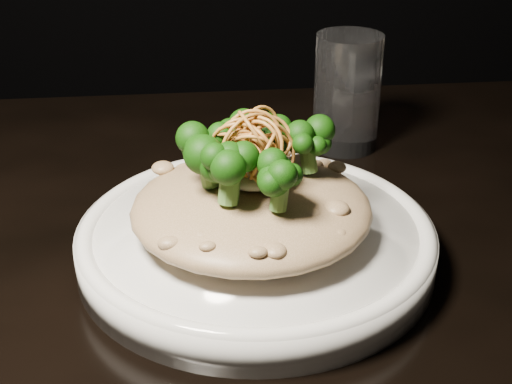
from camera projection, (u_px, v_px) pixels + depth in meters
table at (338, 370)px, 0.54m from camera, size 1.10×0.80×0.75m
plate at (256, 242)px, 0.52m from camera, size 0.26×0.26×0.03m
risotto at (251, 208)px, 0.50m from camera, size 0.17×0.17×0.04m
broccoli at (253, 155)px, 0.49m from camera, size 0.11×0.11×0.04m
cheese at (255, 170)px, 0.49m from camera, size 0.06×0.06×0.02m
shallots at (255, 139)px, 0.48m from camera, size 0.05×0.05×0.03m
drinking_glass at (347, 92)px, 0.68m from camera, size 0.07×0.07×0.11m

